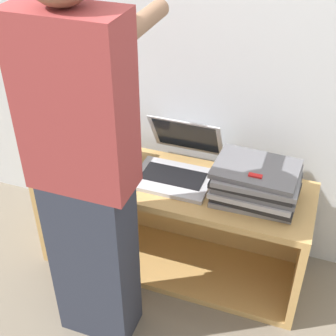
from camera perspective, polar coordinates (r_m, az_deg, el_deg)
ground_plane at (r=2.53m, az=-1.27°, el=-14.95°), size 12.00×12.00×0.00m
wall_back at (r=2.28m, az=3.55°, el=16.14°), size 8.00×0.05×2.40m
cart at (r=2.51m, az=0.98°, el=-6.04°), size 1.37×0.46×0.57m
laptop_open at (r=2.31m, az=1.15°, el=0.46°), size 0.37×0.42×0.26m
laptop_stack_left at (r=2.40m, az=-8.68°, el=1.66°), size 0.39×0.30×0.12m
laptop_stack_right at (r=2.17m, az=10.67°, el=-1.83°), size 0.40×0.30×0.17m
person at (r=1.82m, az=-10.09°, el=-0.69°), size 0.40×0.53×1.75m
inventory_tag at (r=2.06m, az=10.60°, el=-0.91°), size 0.06×0.02×0.01m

